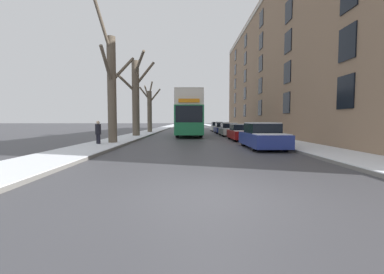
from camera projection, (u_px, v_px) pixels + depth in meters
The scene contains 15 objects.
ground_plane at pixel (217, 195), 5.49m from camera, with size 320.00×320.00×0.00m, color #424247.
sidewalk_left at pixel (165, 127), 58.31m from camera, with size 2.68×130.00×0.16m.
sidewalk_right at pixel (218, 127), 58.45m from camera, with size 2.68×130.00×0.16m.
terrace_facade_right at pixel (301, 67), 28.59m from camera, with size 9.10×44.92×15.26m.
bare_tree_left_0 at pixel (112, 85), 16.83m from camera, with size 2.14×4.19×9.12m.
bare_tree_left_1 at pixel (136, 95), 24.69m from camera, with size 3.45×3.87×7.80m.
bare_tree_left_2 at pixel (150, 109), 32.77m from camera, with size 2.69×2.13×6.74m.
double_decker_bus at pixel (189, 112), 27.50m from camera, with size 2.61×11.34×4.45m.
parked_car_0 at pixel (262, 136), 14.76m from camera, with size 1.88×4.52×1.49m.
parked_car_1 at pixel (241, 133), 21.05m from camera, with size 1.68×4.27×1.33m.
parked_car_2 at pixel (229, 130), 27.15m from camera, with size 1.79×4.20×1.38m.
parked_car_3 at pixel (222, 128), 32.90m from camera, with size 1.78×4.14×1.41m.
parked_car_4 at pixel (217, 127), 38.94m from camera, with size 1.76×3.92×1.44m.
oncoming_van at pixel (182, 123), 46.83m from camera, with size 1.98×5.33×2.16m.
pedestrian_left_sidewalk at pixel (98, 132), 15.91m from camera, with size 0.35×0.35×1.59m.
Camera 1 is at (-0.60, -5.40, 1.59)m, focal length 24.00 mm.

